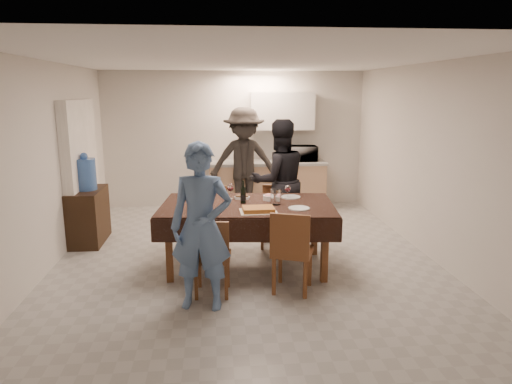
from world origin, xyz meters
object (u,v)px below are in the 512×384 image
savoury_tart (258,209)px  wine_bottle (243,192)px  person_near (201,227)px  water_jug (85,174)px  dining_table (247,207)px  console (89,216)px  person_kitchen (244,162)px  water_pitcher (276,197)px  microwave (303,153)px  person_far (279,181)px

savoury_tart → wine_bottle: bearing=109.2°
wine_bottle → savoury_tart: bearing=-70.8°
savoury_tart → person_near: 0.93m
water_jug → savoury_tart: bearing=-33.7°
dining_table → savoury_tart: 0.40m
dining_table → console: bearing=157.3°
person_near → person_kitchen: size_ratio=0.89×
water_pitcher → dining_table: bearing=171.9°
wine_bottle → microwave: microwave is taller
microwave → person_far: (-0.73, -1.95, -0.14)m
water_pitcher → microwave: 3.19m
person_kitchen → person_near: bearing=-100.7°
microwave → person_kitchen: size_ratio=0.27×
water_jug → person_far: (2.83, -0.16, -0.12)m
savoury_tart → microwave: (1.18, 3.38, 0.19)m
water_jug → person_kitchen: person_kitchen is taller
wine_bottle → savoury_tart: size_ratio=0.67×
savoury_tart → microwave: 3.59m
savoury_tart → person_far: person_far is taller
savoury_tart → microwave: size_ratio=0.81×
microwave → person_far: 2.09m
dining_table → person_kitchen: size_ratio=1.16×
water_jug → microwave: size_ratio=0.87×
savoury_tart → water_jug: bearing=146.3°
console → water_pitcher: size_ratio=4.42×
person_far → person_kitchen: 1.56m
dining_table → savoury_tart: (0.10, -0.38, 0.07)m
microwave → console: bearing=26.6°
wine_bottle → person_near: (-0.50, -1.10, -0.11)m
wine_bottle → dining_table: bearing=-45.0°
savoury_tart → microwave: bearing=70.7°
console → savoury_tart: size_ratio=2.03×
person_far → water_pitcher: bearing=67.5°
microwave → person_kitchen: 1.24m
water_pitcher → savoury_tart: size_ratio=0.46×
water_jug → console: bearing=0.0°
dining_table → console: dining_table is taller
savoury_tart → person_far: size_ratio=0.24×
water_jug → savoury_tart: water_jug is taller
console → person_near: (1.73, -2.26, 0.47)m
wine_bottle → water_pitcher: 0.41m
microwave → dining_table: bearing=66.9°
person_near → person_kitchen: person_kitchen is taller
wine_bottle → microwave: bearing=65.7°
wine_bottle → person_kitchen: size_ratio=0.15×
person_near → water_pitcher: bearing=57.4°
dining_table → microwave: bearing=72.2°
savoury_tart → dining_table: bearing=104.7°
dining_table → person_far: person_far is taller
console → water_jug: (0.00, 0.00, 0.63)m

